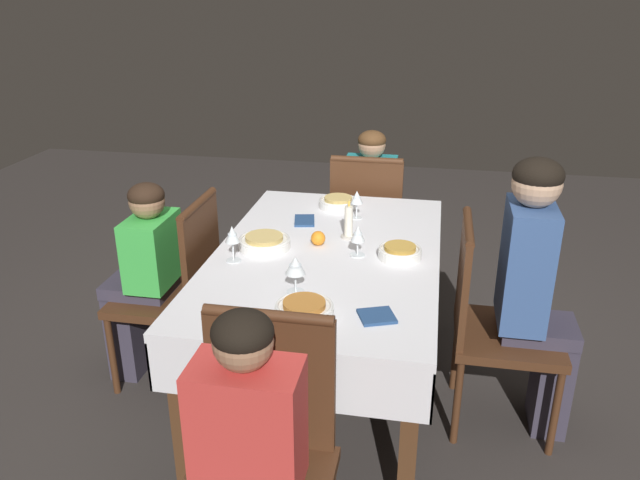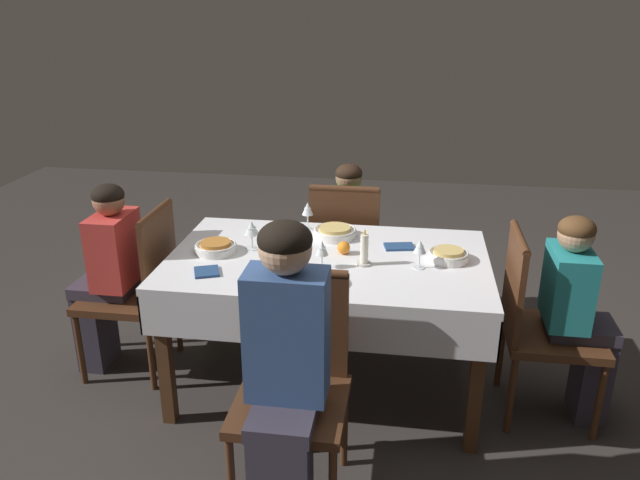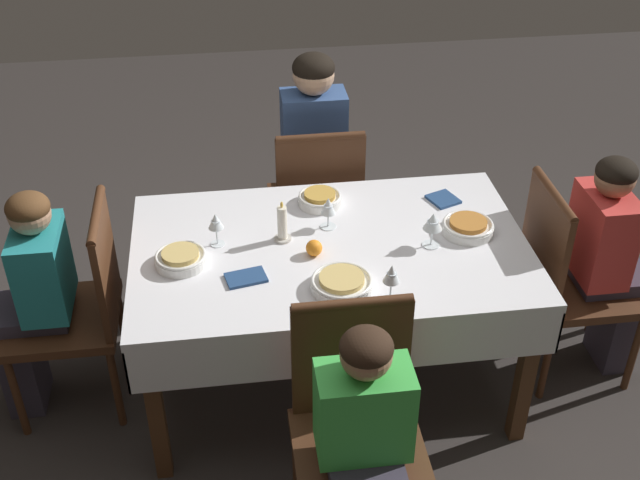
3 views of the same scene
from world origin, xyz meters
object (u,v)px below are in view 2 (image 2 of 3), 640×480
(chair_north, at_px, (294,377))
(bowl_south, at_px, (335,232))
(wine_glass_south, at_px, (308,210))
(napkin_red_folded, at_px, (207,272))
(person_child_red, at_px, (107,270))
(napkin_spare_side, at_px, (399,247))
(wine_glass_east, at_px, (252,229))
(bowl_east, at_px, (216,247))
(chair_south, at_px, (346,247))
(person_child_teal, at_px, (578,311))
(wine_glass_north, at_px, (322,249))
(bowl_west, at_px, (448,255))
(person_adult_denim, at_px, (285,361))
(dining_table, at_px, (328,272))
(wine_glass_west, at_px, (420,248))
(person_child_green, at_px, (349,231))
(candle_centerpiece, at_px, (364,251))
(chair_east, at_px, (139,284))
(bowl_north, at_px, (318,278))
(orange_fruit, at_px, (344,248))
(chair_west, at_px, (538,319))

(chair_north, height_order, bowl_south, chair_north)
(wine_glass_south, distance_m, napkin_red_folded, 0.74)
(person_child_red, relative_size, napkin_spare_side, 6.42)
(wine_glass_east, bearing_deg, person_child_red, 2.15)
(bowl_south, height_order, napkin_red_folded, bowl_south)
(chair_north, relative_size, bowl_east, 4.46)
(chair_south, relative_size, person_child_teal, 0.91)
(chair_south, relative_size, napkin_spare_side, 5.67)
(chair_north, height_order, wine_glass_north, chair_north)
(bowl_west, bearing_deg, bowl_south, -22.11)
(person_adult_denim, relative_size, wine_glass_north, 8.72)
(dining_table, xyz_separation_m, wine_glass_east, (0.39, -0.05, 0.19))
(person_child_teal, xyz_separation_m, wine_glass_west, (0.74, 0.00, 0.28))
(bowl_west, xyz_separation_m, wine_glass_west, (0.14, 0.11, 0.07))
(person_child_teal, height_order, bowl_east, person_child_teal)
(bowl_south, distance_m, wine_glass_west, 0.56)
(person_child_green, relative_size, wine_glass_east, 6.71)
(chair_south, distance_m, bowl_west, 0.91)
(candle_centerpiece, bearing_deg, chair_north, 70.91)
(wine_glass_north, distance_m, wine_glass_south, 0.52)
(chair_north, height_order, candle_centerpiece, chair_north)
(person_child_red, bearing_deg, wine_glass_south, 108.87)
(person_child_red, relative_size, candle_centerpiece, 5.93)
(person_child_red, distance_m, wine_glass_west, 1.64)
(person_child_teal, xyz_separation_m, wine_glass_south, (1.34, -0.43, 0.29))
(person_child_teal, xyz_separation_m, napkin_spare_side, (0.84, -0.24, 0.18))
(wine_glass_west, bearing_deg, person_child_green, -66.01)
(chair_east, xyz_separation_m, person_child_green, (-1.02, -0.86, 0.04))
(person_adult_denim, xyz_separation_m, bowl_east, (0.52, -0.85, 0.08))
(dining_table, distance_m, person_child_green, 0.89)
(chair_south, height_order, wine_glass_east, chair_south)
(wine_glass_north, xyz_separation_m, wine_glass_west, (-0.45, -0.06, 0.01))
(person_child_green, height_order, wine_glass_north, person_child_green)
(person_adult_denim, relative_size, candle_centerpiece, 6.80)
(wine_glass_south, bearing_deg, bowl_west, 156.40)
(chair_north, bearing_deg, wine_glass_west, 53.11)
(bowl_north, distance_m, bowl_south, 0.59)
(wine_glass_south, bearing_deg, bowl_south, 151.40)
(candle_centerpiece, relative_size, napkin_red_folded, 1.16)
(bowl_east, distance_m, napkin_spare_side, 0.92)
(orange_fruit, bearing_deg, wine_glass_east, 0.32)
(chair_north, xyz_separation_m, napkin_red_folded, (0.49, -0.44, 0.23))
(bowl_east, bearing_deg, napkin_spare_side, -168.04)
(wine_glass_north, bearing_deg, napkin_spare_side, -139.01)
(bowl_east, relative_size, bowl_south, 0.91)
(chair_west, height_order, wine_glass_west, chair_west)
(bowl_north, bearing_deg, wine_glass_north, -86.69)
(bowl_east, xyz_separation_m, napkin_red_folded, (-0.03, 0.25, -0.02))
(orange_fruit, bearing_deg, wine_glass_north, 66.37)
(person_child_green, bearing_deg, wine_glass_east, 64.06)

